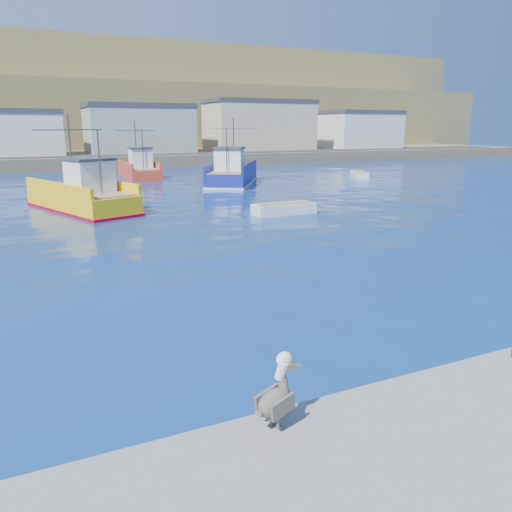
{
  "coord_description": "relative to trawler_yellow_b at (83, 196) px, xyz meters",
  "views": [
    {
      "loc": [
        -6.64,
        -10.24,
        5.54
      ],
      "look_at": [
        0.17,
        4.35,
        1.33
      ],
      "focal_mm": 35.0,
      "sensor_mm": 36.0,
      "label": 1
    }
  ],
  "objects": [
    {
      "name": "ground",
      "position": [
        3.07,
        -24.93,
        -0.98
      ],
      "size": [
        260.0,
        260.0,
        0.0
      ],
      "primitive_type": "plane",
      "color": "navy",
      "rests_on": "ground"
    },
    {
      "name": "trawler_blue",
      "position": [
        15.13,
        10.55,
        0.02
      ],
      "size": [
        8.62,
        10.86,
        6.41
      ],
      "color": "navy",
      "rests_on": "ground"
    },
    {
      "name": "boat_orange",
      "position": [
        8.14,
        20.1,
        0.05
      ],
      "size": [
        4.33,
        8.25,
        6.07
      ],
      "color": "red",
      "rests_on": "ground"
    },
    {
      "name": "skiff_mid",
      "position": [
        11.59,
        -6.96,
        -0.69
      ],
      "size": [
        4.17,
        1.55,
        0.9
      ],
      "color": "silver",
      "rests_on": "ground"
    },
    {
      "name": "trawler_yellow_b",
      "position": [
        0.0,
        0.0,
        0.0
      ],
      "size": [
        6.67,
        10.67,
        6.36
      ],
      "color": "yellow",
      "rests_on": "ground"
    },
    {
      "name": "dock_bollards",
      "position": [
        3.67,
        -28.33,
        -0.33
      ],
      "size": [
        36.2,
        0.2,
        0.3
      ],
      "color": "#4C4C4C",
      "rests_on": "dock"
    },
    {
      "name": "skiff_far",
      "position": [
        30.29,
        10.41,
        -0.71
      ],
      "size": [
        2.87,
        4.09,
        0.84
      ],
      "color": "silver",
      "rests_on": "ground"
    },
    {
      "name": "far_shore",
      "position": [
        3.07,
        84.27,
        8.0
      ],
      "size": [
        200.0,
        81.0,
        24.0
      ],
      "color": "brown",
      "rests_on": "ground"
    },
    {
      "name": "pelican",
      "position": [
        -0.01,
        -28.42,
        0.1
      ],
      "size": [
        1.08,
        0.63,
        1.34
      ],
      "color": "#595451",
      "rests_on": "dock"
    }
  ]
}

